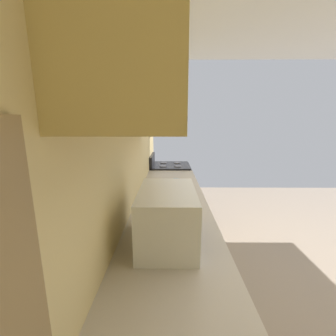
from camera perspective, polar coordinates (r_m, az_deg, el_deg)
The scene contains 7 objects.
ground_plane at distance 2.76m, azimuth 34.15°, elevation -25.07°, with size 6.51×6.51×0.00m, color gray.
wall_back at distance 1.84m, azimuth -10.80°, elevation 3.17°, with size 4.19×0.12×2.59m, color #E9CD86.
counter_run at distance 1.79m, azimuth 0.64°, elevation -27.08°, with size 3.26×0.64×0.89m.
upper_cabinets at distance 1.42m, azimuth -5.22°, elevation 24.03°, with size 1.78×0.34×0.65m.
oven_range at distance 3.52m, azimuth 0.64°, elevation -6.32°, with size 0.65×0.64×1.07m.
microwave at distance 1.27m, azimuth -0.09°, elevation -12.62°, with size 0.50×0.33×0.31m.
bowl at distance 2.38m, azimuth 2.18°, elevation -3.82°, with size 0.17×0.17×0.06m.
Camera 1 is at (-1.79, 1.39, 1.58)m, focal length 22.90 mm.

